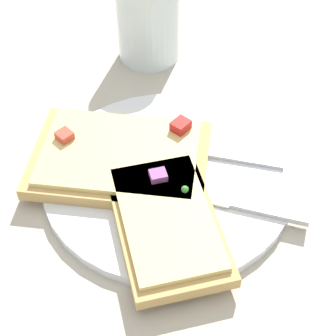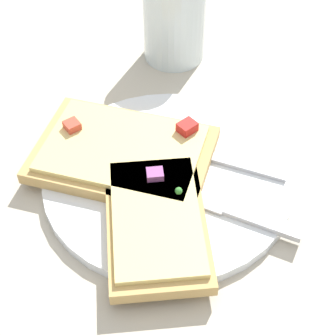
{
  "view_description": "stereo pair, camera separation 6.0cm",
  "coord_description": "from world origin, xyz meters",
  "views": [
    {
      "loc": [
        -0.3,
        0.27,
        0.46
      ],
      "look_at": [
        0.0,
        0.0,
        0.02
      ],
      "focal_mm": 60.0,
      "sensor_mm": 36.0,
      "label": 1
    },
    {
      "loc": [
        -0.34,
        0.22,
        0.46
      ],
      "look_at": [
        0.0,
        0.0,
        0.02
      ],
      "focal_mm": 60.0,
      "sensor_mm": 36.0,
      "label": 2
    }
  ],
  "objects": [
    {
      "name": "plate",
      "position": [
        0.0,
        0.0,
        0.01
      ],
      "size": [
        0.27,
        0.27,
        0.01
      ],
      "color": "white",
      "rests_on": "ground"
    },
    {
      "name": "fork",
      "position": [
        0.02,
        -0.04,
        0.01
      ],
      "size": [
        0.18,
        0.13,
        0.01
      ],
      "rotation": [
        0.0,
        0.0,
        6.9
      ],
      "color": "#B7B7BC",
      "rests_on": "plate"
    },
    {
      "name": "pizza_slice_main",
      "position": [
        0.05,
        0.03,
        0.02
      ],
      "size": [
        0.23,
        0.22,
        0.03
      ],
      "rotation": [
        0.0,
        0.0,
        3.85
      ],
      "color": "tan",
      "rests_on": "plate"
    },
    {
      "name": "crumb_scatter",
      "position": [
        0.02,
        0.02,
        0.02
      ],
      "size": [
        0.16,
        0.13,
        0.01
      ],
      "color": "tan",
      "rests_on": "plate"
    },
    {
      "name": "pizza_slice_corner",
      "position": [
        -0.05,
        0.05,
        0.02
      ],
      "size": [
        0.19,
        0.16,
        0.03
      ],
      "rotation": [
        0.0,
        0.0,
        2.66
      ],
      "color": "tan",
      "rests_on": "plate"
    },
    {
      "name": "drinking_glass",
      "position": [
        0.19,
        -0.14,
        0.06
      ],
      "size": [
        0.08,
        0.08,
        0.11
      ],
      "color": "silver",
      "rests_on": "ground"
    },
    {
      "name": "ground_plane",
      "position": [
        0.0,
        0.0,
        0.0
      ],
      "size": [
        4.0,
        4.0,
        0.0
      ],
      "primitive_type": "plane",
      "color": "#BCB29E"
    },
    {
      "name": "knife",
      "position": [
        -0.07,
        -0.02,
        0.01
      ],
      "size": [
        0.19,
        0.13,
        0.01
      ],
      "rotation": [
        0.0,
        0.0,
        6.84
      ],
      "color": "#B7B7BC",
      "rests_on": "plate"
    }
  ]
}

